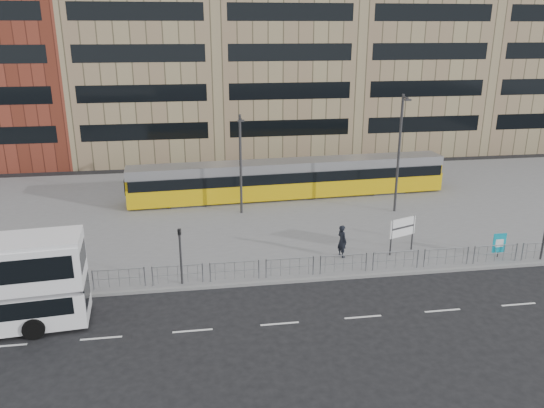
{
  "coord_description": "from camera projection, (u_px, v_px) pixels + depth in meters",
  "views": [
    {
      "loc": [
        -5.59,
        -25.2,
        13.02
      ],
      "look_at": [
        -0.84,
        6.0,
        2.5
      ],
      "focal_mm": 35.0,
      "sensor_mm": 36.0,
      "label": 1
    }
  ],
  "objects": [
    {
      "name": "lamp_post_west",
      "position": [
        241.0,
        160.0,
        37.46
      ],
      "size": [
        0.45,
        1.04,
        7.19
      ],
      "color": "#2D2D30",
      "rests_on": "plaza"
    },
    {
      "name": "ad_panel",
      "position": [
        499.0,
        243.0,
        31.03
      ],
      "size": [
        0.79,
        0.08,
        1.48
      ],
      "rotation": [
        0.0,
        0.0,
        -0.01
      ],
      "color": "#2D2D30",
      "rests_on": "plaza"
    },
    {
      "name": "pedestrian_barrier",
      "position": [
        338.0,
        259.0,
        28.99
      ],
      "size": [
        32.07,
        0.07,
        1.1
      ],
      "color": "gray",
      "rests_on": "plaza"
    },
    {
      "name": "traffic_light_west",
      "position": [
        180.0,
        249.0,
        27.42
      ],
      "size": [
        0.22,
        0.24,
        3.1
      ],
      "rotation": [
        0.0,
        0.0,
        -0.32
      ],
      "color": "#2D2D30",
      "rests_on": "plaza"
    },
    {
      "name": "road_markings",
      "position": [
        343.0,
        319.0,
        24.94
      ],
      "size": [
        62.0,
        0.12,
        0.01
      ],
      "primitive_type": "cube",
      "color": "white",
      "rests_on": "ground"
    },
    {
      "name": "pedestrian",
      "position": [
        342.0,
        241.0,
        31.06
      ],
      "size": [
        0.7,
        0.84,
        1.96
      ],
      "primitive_type": "imported",
      "rotation": [
        0.0,
        0.0,
        1.95
      ],
      "color": "black",
      "rests_on": "plaza"
    },
    {
      "name": "ground",
      "position": [
        304.0,
        282.0,
        28.55
      ],
      "size": [
        120.0,
        120.0,
        0.0
      ],
      "primitive_type": "plane",
      "color": "black",
      "rests_on": "ground"
    },
    {
      "name": "tram",
      "position": [
        290.0,
        179.0,
        41.97
      ],
      "size": [
        25.23,
        3.73,
        2.96
      ],
      "rotation": [
        0.0,
        0.0,
        0.05
      ],
      "color": "gold",
      "rests_on": "plaza"
    },
    {
      "name": "kerb",
      "position": [
        304.0,
        280.0,
        28.57
      ],
      "size": [
        64.0,
        0.25,
        0.17
      ],
      "primitive_type": "cube",
      "color": "gray",
      "rests_on": "ground"
    },
    {
      "name": "building_row",
      "position": [
        254.0,
        29.0,
        56.82
      ],
      "size": [
        70.4,
        18.4,
        31.2
      ],
      "color": "maroon",
      "rests_on": "ground"
    },
    {
      "name": "plaza",
      "position": [
        271.0,
        209.0,
        39.78
      ],
      "size": [
        64.0,
        24.0,
        0.15
      ],
      "primitive_type": "cube",
      "color": "slate",
      "rests_on": "ground"
    },
    {
      "name": "station_sign",
      "position": [
        403.0,
        229.0,
        31.48
      ],
      "size": [
        1.8,
        0.76,
        2.18
      ],
      "rotation": [
        0.0,
        0.0,
        0.37
      ],
      "color": "#2D2D30",
      "rests_on": "plaza"
    },
    {
      "name": "lamp_post_east",
      "position": [
        399.0,
        150.0,
        37.59
      ],
      "size": [
        0.45,
        1.04,
        8.54
      ],
      "color": "#2D2D30",
      "rests_on": "plaza"
    }
  ]
}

